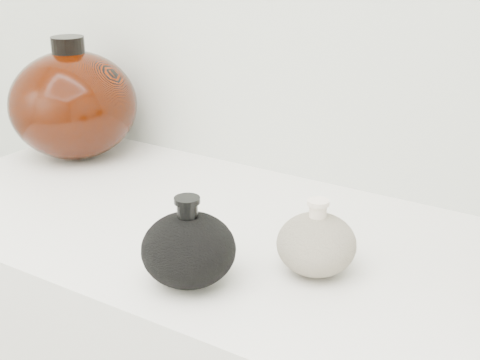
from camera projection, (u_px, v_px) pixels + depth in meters
The scene contains 3 objects.
black_gourd_vase at pixel (189, 249), 0.84m from camera, with size 0.16×0.16×0.12m.
cream_gourd_vase at pixel (316, 243), 0.86m from camera, with size 0.13×0.13×0.10m.
left_round_pot at pixel (73, 104), 1.27m from camera, with size 0.31×0.31×0.23m.
Camera 1 is at (0.45, 0.20, 1.34)m, focal length 50.00 mm.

